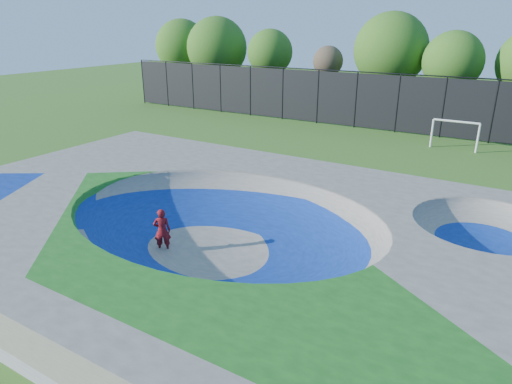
% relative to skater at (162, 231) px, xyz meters
% --- Properties ---
extents(ground, '(120.00, 120.00, 0.00)m').
position_rel_skater_xyz_m(ground, '(1.72, 1.02, -0.77)').
color(ground, '#315E1A').
rests_on(ground, ground).
extents(skate_deck, '(22.00, 14.00, 1.50)m').
position_rel_skater_xyz_m(skate_deck, '(1.72, 1.02, -0.02)').
color(skate_deck, gray).
rests_on(skate_deck, ground).
extents(skater, '(0.67, 0.64, 1.55)m').
position_rel_skater_xyz_m(skater, '(0.00, 0.00, 0.00)').
color(skater, red).
rests_on(skater, ground).
extents(skateboard, '(0.78, 0.59, 0.05)m').
position_rel_skater_xyz_m(skateboard, '(0.00, 0.00, -0.75)').
color(skateboard, black).
rests_on(skateboard, ground).
extents(soccer_goal, '(2.72, 0.12, 1.79)m').
position_rel_skater_xyz_m(soccer_goal, '(6.04, 19.09, 0.47)').
color(soccer_goal, white).
rests_on(soccer_goal, ground).
extents(fence, '(48.09, 0.09, 4.04)m').
position_rel_skater_xyz_m(fence, '(1.72, 22.02, 1.32)').
color(fence, black).
rests_on(fence, ground).
extents(treeline, '(52.14, 7.94, 8.19)m').
position_rel_skater_xyz_m(treeline, '(1.96, 27.13, 4.22)').
color(treeline, '#443622').
rests_on(treeline, ground).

